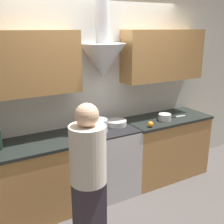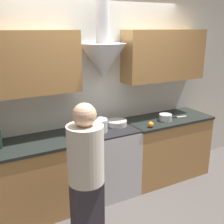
% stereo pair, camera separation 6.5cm
% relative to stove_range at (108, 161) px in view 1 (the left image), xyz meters
% --- Properties ---
extents(ground_plane, '(12.00, 12.00, 0.00)m').
position_rel_stove_range_xyz_m(ground_plane, '(0.00, -0.30, -0.46)').
color(ground_plane, '#4C4744').
extents(wall_back, '(8.40, 0.58, 2.60)m').
position_rel_stove_range_xyz_m(wall_back, '(-0.03, 0.26, 1.02)').
color(wall_back, silver).
rests_on(wall_back, ground_plane).
extents(counter_left, '(1.45, 0.62, 0.92)m').
position_rel_stove_range_xyz_m(counter_left, '(-1.06, -0.00, -0.00)').
color(counter_left, '#B27F47').
rests_on(counter_left, ground_plane).
extents(counter_right, '(1.27, 0.62, 0.92)m').
position_rel_stove_range_xyz_m(counter_right, '(0.97, -0.00, -0.00)').
color(counter_right, '#B27F47').
rests_on(counter_right, ground_plane).
extents(stove_range, '(0.69, 0.60, 0.92)m').
position_rel_stove_range_xyz_m(stove_range, '(0.00, 0.00, 0.00)').
color(stove_range, silver).
rests_on(stove_range, ground_plane).
extents(stock_pot, '(0.23, 0.23, 0.16)m').
position_rel_stove_range_xyz_m(stock_pot, '(-0.15, -0.03, 0.54)').
color(stock_pot, silver).
rests_on(stock_pot, stove_range).
extents(mixing_bowl, '(0.27, 0.27, 0.07)m').
position_rel_stove_range_xyz_m(mixing_bowl, '(0.15, 0.05, 0.49)').
color(mixing_bowl, silver).
rests_on(mixing_bowl, stove_range).
extents(orange_fruit, '(0.08, 0.08, 0.08)m').
position_rel_stove_range_xyz_m(orange_fruit, '(0.51, -0.22, 0.49)').
color(orange_fruit, orange).
rests_on(orange_fruit, counter_right).
extents(saucepan, '(0.18, 0.18, 0.09)m').
position_rel_stove_range_xyz_m(saucepan, '(0.85, -0.10, 0.50)').
color(saucepan, silver).
rests_on(saucepan, counter_right).
extents(chefs_knife, '(0.26, 0.07, 0.01)m').
position_rel_stove_range_xyz_m(chefs_knife, '(1.13, -0.07, 0.46)').
color(chefs_knife, silver).
rests_on(chefs_knife, counter_right).
extents(person_foreground_left, '(0.33, 0.33, 1.57)m').
position_rel_stove_range_xyz_m(person_foreground_left, '(-0.71, -0.92, 0.40)').
color(person_foreground_left, '#38333D').
rests_on(person_foreground_left, ground_plane).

